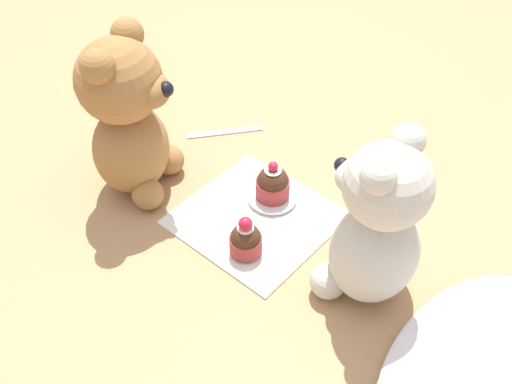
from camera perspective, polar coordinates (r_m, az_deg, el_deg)
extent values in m
plane|color=tan|center=(0.89, 0.00, -2.60)|extent=(4.00, 4.00, 0.00)
cube|color=silver|center=(0.89, 0.00, -2.46)|extent=(0.20, 0.21, 0.01)
ellipsoid|color=silver|center=(0.77, 20.06, -15.36)|extent=(0.32, 0.18, 0.03)
ellipsoid|color=beige|center=(0.77, 11.20, -5.54)|extent=(0.14, 0.12, 0.14)
sphere|color=beige|center=(0.69, 12.46, 0.60)|extent=(0.11, 0.11, 0.11)
ellipsoid|color=beige|center=(0.70, 9.41, 1.54)|extent=(0.05, 0.05, 0.04)
sphere|color=black|center=(0.71, 8.13, 2.50)|extent=(0.02, 0.02, 0.02)
sphere|color=beige|center=(0.69, 14.31, 4.80)|extent=(0.04, 0.04, 0.04)
sphere|color=beige|center=(0.64, 11.58, 1.42)|extent=(0.04, 0.04, 0.04)
sphere|color=beige|center=(0.84, 9.66, -4.75)|extent=(0.05, 0.05, 0.05)
sphere|color=beige|center=(0.79, 6.89, -8.41)|extent=(0.05, 0.05, 0.05)
ellipsoid|color=#A3703D|center=(0.92, -11.78, 4.09)|extent=(0.16, 0.15, 0.14)
sphere|color=#A3703D|center=(0.85, -12.94, 10.30)|extent=(0.12, 0.12, 0.12)
ellipsoid|color=#A3703D|center=(0.83, -9.93, 9.47)|extent=(0.07, 0.07, 0.05)
sphere|color=black|center=(0.82, -8.59, 9.65)|extent=(0.02, 0.02, 0.02)
sphere|color=#A3703D|center=(0.79, -14.86, 11.46)|extent=(0.05, 0.05, 0.05)
sphere|color=#A3703D|center=(0.86, -12.16, 14.49)|extent=(0.05, 0.05, 0.05)
sphere|color=#A3703D|center=(0.91, -10.26, -0.20)|extent=(0.05, 0.05, 0.05)
sphere|color=#A3703D|center=(0.96, -8.27, 3.04)|extent=(0.05, 0.05, 0.05)
cylinder|color=#993333|center=(0.83, -0.98, -4.98)|extent=(0.05, 0.05, 0.03)
sphere|color=#472819|center=(0.82, -0.99, -4.38)|extent=(0.04, 0.04, 0.04)
cylinder|color=white|center=(0.81, -1.01, -3.46)|extent=(0.02, 0.02, 0.00)
sphere|color=red|center=(0.80, -1.01, -3.04)|extent=(0.02, 0.02, 0.02)
cylinder|color=silver|center=(0.91, 1.56, -0.43)|extent=(0.08, 0.08, 0.01)
cylinder|color=#993333|center=(0.90, 1.59, 0.36)|extent=(0.05, 0.05, 0.03)
sphere|color=#472819|center=(0.89, 1.60, 1.04)|extent=(0.05, 0.05, 0.05)
cylinder|color=white|center=(0.87, 1.63, 2.08)|extent=(0.03, 0.03, 0.00)
sphere|color=red|center=(0.87, 1.64, 2.43)|extent=(0.01, 0.01, 0.01)
cube|color=silver|center=(1.04, -2.97, 5.77)|extent=(0.11, 0.09, 0.01)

